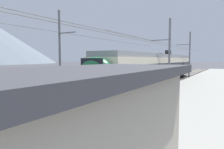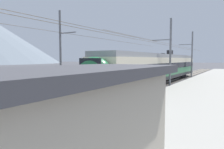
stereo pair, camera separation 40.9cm
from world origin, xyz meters
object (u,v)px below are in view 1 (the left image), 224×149
catenary_mast_mid (168,52)px  catenary_mast_far_side (61,48)px  train_near_platform (158,67)px  platform_sign (116,88)px  passenger_walking (68,136)px  train_far_track (153,64)px  potted_plant_by_shelter (147,109)px  potted_plant_platform_edge (99,130)px  catenary_mast_east (189,54)px

catenary_mast_mid → catenary_mast_far_side: (-7.40, 9.57, 0.31)m
train_near_platform → catenary_mast_far_side: 12.49m
catenary_mast_mid → platform_sign: size_ratio=20.61×
passenger_walking → train_near_platform: bearing=12.1°
catenary_mast_far_side → passenger_walking: size_ratio=27.72×
train_near_platform → train_far_track: bearing=21.3°
catenary_mast_mid → potted_plant_by_shelter: catenary_mast_mid is taller
train_near_platform → potted_plant_platform_edge: bearing=-167.4°
train_far_track → catenary_mast_east: bearing=-118.5°
platform_sign → passenger_walking: platform_sign is taller
train_near_platform → potted_plant_by_shelter: 16.96m
potted_plant_by_shelter → platform_sign: bearing=158.0°
catenary_mast_mid → catenary_mast_east: 12.77m
train_near_platform → passenger_walking: (-22.15, -4.77, -1.00)m
train_far_track → catenary_mast_east: catenary_mast_east is taller
train_far_track → catenary_mast_mid: (-16.93, -7.65, 1.84)m
catenary_mast_far_side → potted_plant_by_shelter: size_ratio=62.39×
catenary_mast_far_side → potted_plant_platform_edge: catenary_mast_far_side is taller
train_far_track → passenger_walking: (-36.86, -10.51, -1.00)m
train_far_track → passenger_walking: bearing=-164.1°
catenary_mast_east → platform_sign: (-28.67, -2.05, -2.12)m
catenary_mast_mid → platform_sign: (-15.90, -2.05, -2.12)m
catenary_mast_east → passenger_walking: (-32.70, -2.86, -2.84)m
train_far_track → catenary_mast_east: 8.89m
train_near_platform → catenary_mast_far_side: (-9.62, 7.67, 2.15)m
potted_plant_by_shelter → catenary_mast_mid: bearing=11.4°
catenary_mast_mid → potted_plant_platform_edge: 18.66m
catenary_mast_east → potted_plant_by_shelter: bearing=-174.0°
train_far_track → potted_plant_by_shelter: bearing=-161.3°
catenary_mast_mid → passenger_walking: size_ratio=27.72×
potted_plant_by_shelter → catenary_mast_far_side: bearing=62.0°
catenary_mast_mid → platform_sign: 16.17m
platform_sign → potted_plant_platform_edge: (-2.27, -0.62, -1.15)m
train_far_track → potted_plant_platform_edge: bearing=-163.6°
train_near_platform → catenary_mast_east: (10.55, -1.90, 1.84)m
catenary_mast_mid → train_far_track: bearing=24.3°
platform_sign → passenger_walking: size_ratio=1.35×
train_near_platform → potted_plant_by_shelter: bearing=-163.8°
train_far_track → catenary_mast_far_side: catenary_mast_far_side is taller
catenary_mast_mid → catenary_mast_east: (12.77, 0.00, -0.01)m
train_near_platform → catenary_mast_east: catenary_mast_east is taller
catenary_mast_east → platform_sign: bearing=-175.9°
train_far_track → platform_sign: train_far_track is taller
potted_plant_platform_edge → catenary_mast_far_side: bearing=48.7°
train_near_platform → potted_plant_by_shelter: train_near_platform is taller
catenary_mast_mid → potted_plant_by_shelter: (-13.99, -2.82, -3.37)m
catenary_mast_east → catenary_mast_far_side: size_ratio=1.00×
train_far_track → platform_sign: 34.23m
catenary_mast_mid → train_near_platform: bearing=40.6°
passenger_walking → potted_plant_platform_edge: bearing=6.2°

